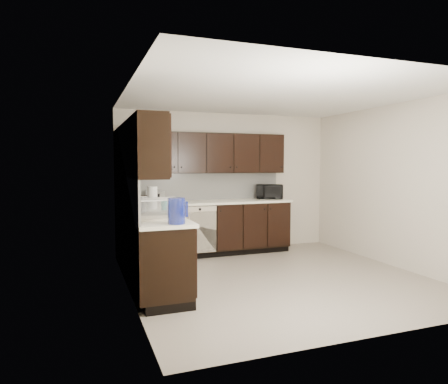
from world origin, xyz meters
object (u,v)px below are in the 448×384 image
object	(u,v)px
sink	(156,221)
microwave	(269,192)
storage_bin	(157,207)
blue_pitcher	(176,211)
toaster_oven	(156,197)

from	to	relation	value
sink	microwave	bearing A→B (deg)	36.02
microwave	storage_bin	size ratio (longest dim) A/B	0.92
microwave	blue_pitcher	world-z (taller)	blue_pitcher
storage_bin	microwave	bearing A→B (deg)	34.74
microwave	blue_pitcher	size ratio (longest dim) A/B	1.70
microwave	blue_pitcher	xyz separation A→B (m)	(-2.33, -2.46, 0.01)
sink	microwave	world-z (taller)	microwave
microwave	toaster_oven	xyz separation A→B (m)	(-2.12, -0.07, -0.03)
storage_bin	blue_pitcher	world-z (taller)	blue_pitcher
sink	storage_bin	xyz separation A→B (m)	(0.04, 0.11, 0.16)
toaster_oven	blue_pitcher	world-z (taller)	blue_pitcher
toaster_oven	storage_bin	distance (m)	1.62
microwave	storage_bin	distance (m)	2.91
storage_bin	sink	bearing A→B (deg)	-110.17
toaster_oven	storage_bin	xyz separation A→B (m)	(-0.27, -1.59, 0.00)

